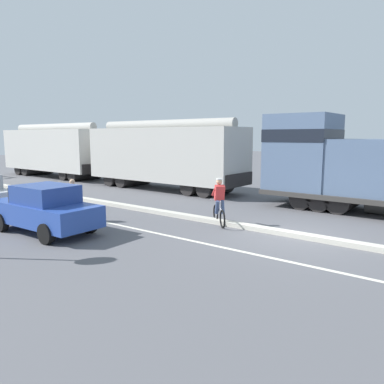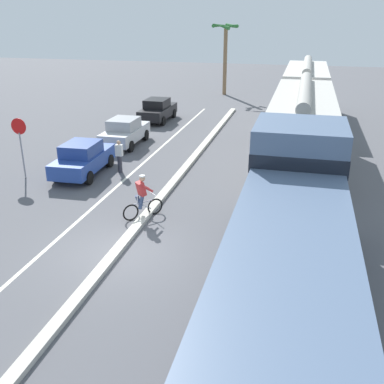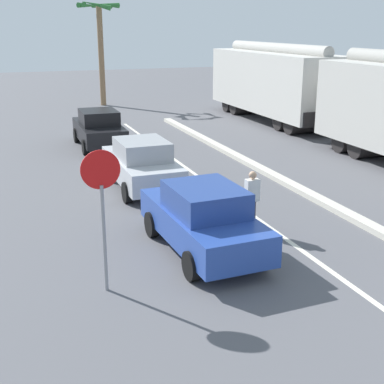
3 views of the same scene
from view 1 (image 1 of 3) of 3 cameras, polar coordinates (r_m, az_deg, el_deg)
ground_plane at (r=12.66m, az=14.92°, el=-6.55°), size 120.00×120.00×0.00m
median_curb at (r=15.87m, az=-5.45°, el=-2.95°), size 0.36×36.00×0.16m
lane_stripe at (r=14.27m, az=-12.08°, el=-4.72°), size 0.14×36.00×0.01m
hopper_car_lead at (r=22.70m, az=-4.26°, el=5.60°), size 2.90×10.60×4.18m
hopper_car_middle at (r=31.65m, az=-20.16°, el=5.93°), size 2.90×10.60×4.18m
parked_car_blue at (r=13.51m, az=-21.57°, el=-2.37°), size 1.96×4.26×1.62m
cyclist at (r=13.65m, az=4.17°, el=-1.67°), size 1.20×1.30×1.71m
pedestrian_by_cars at (r=14.92m, az=-17.68°, el=-1.07°), size 0.34×0.22×1.62m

